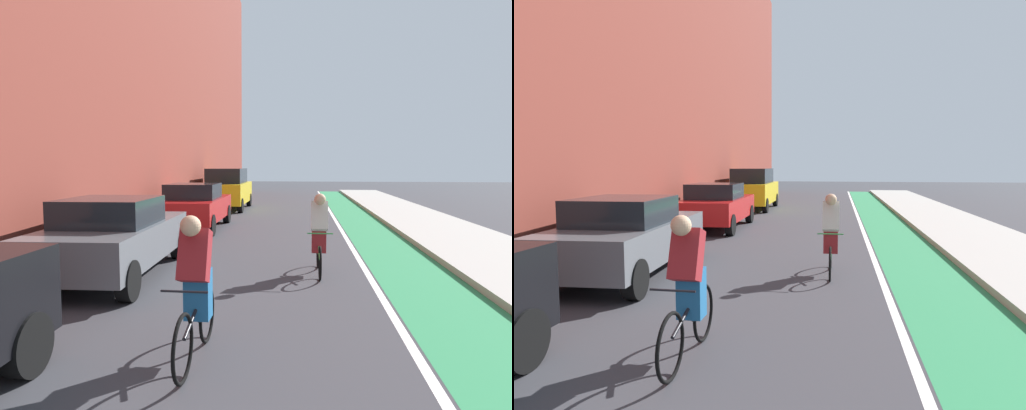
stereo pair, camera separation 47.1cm
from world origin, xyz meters
TOP-DOWN VIEW (x-y plane):
  - ground_plane at (0.00, 15.93)m, footprint 87.71×87.71m
  - bike_lane_paint at (3.03, 17.93)m, footprint 1.60×39.87m
  - lane_divider_stripe at (2.13, 17.93)m, footprint 0.12×39.87m
  - sidewalk_right at (5.28, 17.93)m, footprint 2.90×39.87m
  - building_facade_left at (-5.63, 17.93)m, footprint 3.00×39.87m
  - parked_sedan_gray at (-2.78, 9.25)m, footprint 2.01×4.47m
  - parked_sedan_red at (-2.78, 15.78)m, footprint 1.94×4.30m
  - parked_suv_yellow_cab at (-2.78, 22.52)m, footprint 1.93×4.47m
  - cyclist_lead at (-0.33, 5.69)m, footprint 0.48×1.75m
  - cyclist_mid at (1.16, 9.82)m, footprint 0.48×1.70m

SIDE VIEW (x-z plane):
  - ground_plane at x=0.00m, z-range 0.00..0.00m
  - bike_lane_paint at x=3.03m, z-range 0.00..0.00m
  - lane_divider_stripe at x=2.13m, z-range 0.00..0.00m
  - sidewalk_right at x=5.28m, z-range 0.00..0.14m
  - parked_sedan_red at x=-2.78m, z-range 0.02..1.55m
  - parked_sedan_gray at x=-2.78m, z-range 0.02..1.55m
  - cyclist_lead at x=-0.33m, z-range 0.00..1.63m
  - cyclist_mid at x=1.16m, z-range 0.04..1.65m
  - parked_suv_yellow_cab at x=-2.78m, z-range 0.03..2.01m
  - building_facade_left at x=-5.63m, z-range 0.00..15.02m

